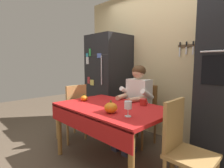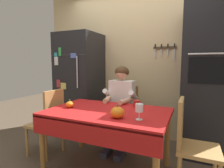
# 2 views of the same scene
# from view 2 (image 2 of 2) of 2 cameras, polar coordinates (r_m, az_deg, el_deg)

# --- Properties ---
(back_wall_assembly) EXTENTS (3.70, 0.13, 2.60)m
(back_wall_assembly) POSITION_cam_2_polar(r_m,az_deg,el_deg) (3.23, 9.00, 6.69)
(back_wall_assembly) COLOR #D1B784
(back_wall_assembly) RESTS_ON ground
(refrigerator) EXTENTS (0.68, 0.71, 1.80)m
(refrigerator) POSITION_cam_2_polar(r_m,az_deg,el_deg) (3.31, -9.92, -0.26)
(refrigerator) COLOR black
(refrigerator) RESTS_ON ground
(wall_oven) EXTENTS (0.60, 0.64, 2.10)m
(wall_oven) POSITION_cam_2_polar(r_m,az_deg,el_deg) (2.78, 27.22, 0.94)
(wall_oven) COLOR black
(wall_oven) RESTS_ON ground
(dining_table) EXTENTS (1.40, 0.90, 0.74)m
(dining_table) POSITION_cam_2_polar(r_m,az_deg,el_deg) (2.14, -1.68, -10.58)
(dining_table) COLOR #9E6B33
(dining_table) RESTS_ON ground
(chair_behind_person) EXTENTS (0.40, 0.40, 0.93)m
(chair_behind_person) POSITION_cam_2_polar(r_m,az_deg,el_deg) (2.91, 4.00, -8.93)
(chair_behind_person) COLOR brown
(chair_behind_person) RESTS_ON ground
(seated_person) EXTENTS (0.47, 0.55, 1.25)m
(seated_person) POSITION_cam_2_polar(r_m,az_deg,el_deg) (2.69, 2.65, -5.28)
(seated_person) COLOR #38384C
(seated_person) RESTS_ON ground
(chair_right_side) EXTENTS (0.40, 0.40, 0.93)m
(chair_right_side) POSITION_cam_2_polar(r_m,az_deg,el_deg) (2.07, 23.43, -16.02)
(chair_right_side) COLOR tan
(chair_right_side) RESTS_ON ground
(chair_left_side) EXTENTS (0.40, 0.40, 0.93)m
(chair_left_side) POSITION_cam_2_polar(r_m,az_deg,el_deg) (2.70, -19.17, -10.49)
(chair_left_side) COLOR tan
(chair_left_side) RESTS_ON ground
(coffee_mug) EXTENTS (0.12, 0.09, 0.09)m
(coffee_mug) POSITION_cam_2_polar(r_m,az_deg,el_deg) (2.31, 7.81, -6.10)
(coffee_mug) COLOR #B2231E
(coffee_mug) RESTS_ON dining_table
(wine_glass) EXTENTS (0.08, 0.08, 0.16)m
(wine_glass) POSITION_cam_2_polar(r_m,az_deg,el_deg) (1.79, 8.56, -7.62)
(wine_glass) COLOR white
(wine_glass) RESTS_ON dining_table
(pumpkin_large) EXTENTS (0.10, 0.10, 0.10)m
(pumpkin_large) POSITION_cam_2_polar(r_m,az_deg,el_deg) (2.32, -13.15, -6.28)
(pumpkin_large) COLOR orange
(pumpkin_large) RESTS_ON dining_table
(pumpkin_medium) EXTENTS (0.14, 0.14, 0.14)m
(pumpkin_medium) POSITION_cam_2_polar(r_m,az_deg,el_deg) (1.84, 1.72, -8.90)
(pumpkin_medium) COLOR orange
(pumpkin_medium) RESTS_ON dining_table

